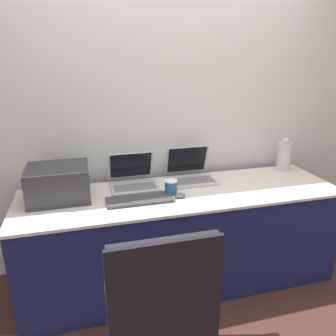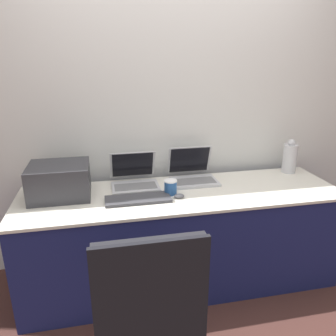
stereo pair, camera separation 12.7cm
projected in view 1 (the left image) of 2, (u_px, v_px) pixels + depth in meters
The scene contains 11 objects.
ground_plane at pixel (194, 307), 2.32m from camera, with size 14.00×14.00×0.00m, color #472823.
wall_back at pixel (166, 107), 2.60m from camera, with size 8.00×0.05×2.60m.
table at pixel (181, 237), 2.50m from camera, with size 2.32×0.68×0.75m.
printer at pixel (58, 182), 2.22m from camera, with size 0.41×0.34×0.23m.
laptop_left at pixel (133, 179), 2.46m from camera, with size 0.35×0.34×0.24m.
laptop_right at pixel (191, 173), 2.59m from camera, with size 0.35×0.33×0.25m.
external_keyboard at pixel (139, 200), 2.22m from camera, with size 0.45×0.17×0.02m.
coffee_cup at pixel (171, 187), 2.32m from camera, with size 0.09×0.09×0.10m.
mouse at pixel (180, 196), 2.27m from camera, with size 0.08×0.05×0.03m.
metal_pitcher at pixel (284, 155), 2.79m from camera, with size 0.11×0.11×0.28m.
chair at pixel (160, 300), 1.52m from camera, with size 0.50×0.46×0.98m.
Camera 1 is at (-0.67, -1.76, 1.69)m, focal length 35.00 mm.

